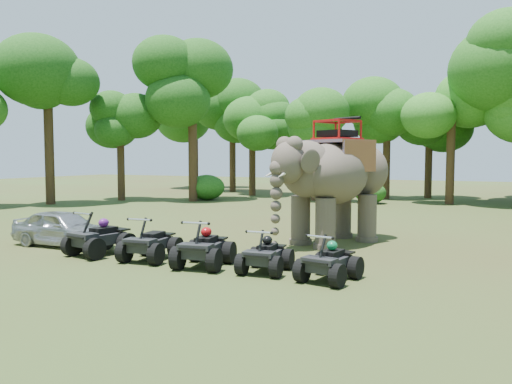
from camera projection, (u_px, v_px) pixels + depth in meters
ground at (239, 257)px, 14.99m from camera, size 110.00×110.00×0.00m
elephant at (335, 180)px, 17.47m from camera, size 4.31×5.73×4.41m
parked_car at (63, 228)px, 16.89m from camera, size 3.66×1.54×1.24m
atv_0 at (99, 233)px, 15.38m from camera, size 1.65×2.06×1.37m
atv_1 at (150, 238)px, 14.60m from camera, size 1.45×1.87×1.30m
atv_2 at (204, 243)px, 13.71m from camera, size 1.54×1.95×1.32m
atv_3 at (266, 250)px, 13.05m from camera, size 1.26×1.65×1.16m
atv_4 at (329, 256)px, 12.16m from camera, size 1.42×1.77×1.19m
tree_0 at (387, 146)px, 35.93m from camera, size 5.33×5.33×7.62m
tree_1 at (451, 144)px, 31.73m from camera, size 5.41×5.41×7.73m
tree_22 at (49, 132)px, 31.68m from camera, size 6.46×6.46×9.23m
tree_23 at (121, 151)px, 34.67m from camera, size 4.83×4.83×6.90m
tree_24 at (193, 129)px, 33.89m from camera, size 6.89×6.89×9.85m
tree_25 at (252, 148)px, 39.04m from camera, size 5.17×5.17×7.39m
tree_26 at (315, 153)px, 34.49m from camera, size 4.58×4.58×6.54m
tree_27 at (429, 148)px, 36.53m from camera, size 5.21×5.21×7.44m
tree_28 at (195, 137)px, 48.64m from camera, size 7.01×7.01×10.02m
tree_31 at (233, 144)px, 43.35m from camera, size 5.81×5.81×8.30m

